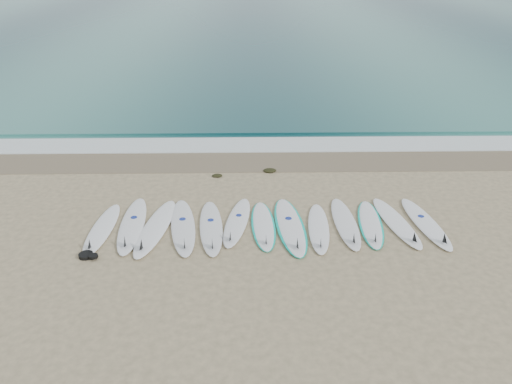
{
  "coord_description": "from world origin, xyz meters",
  "views": [
    {
      "loc": [
        -0.4,
        -10.64,
        6.24
      ],
      "look_at": [
        -0.19,
        1.08,
        0.4
      ],
      "focal_mm": 35.0,
      "sensor_mm": 36.0,
      "label": 1
    }
  ],
  "objects_px": {
    "surfboard_6": "(263,226)",
    "leash_coil": "(88,255)",
    "surfboard_0": "(101,230)",
    "surfboard_12": "(427,224)"
  },
  "relations": [
    {
      "from": "surfboard_12",
      "to": "leash_coil",
      "type": "relative_size",
      "value": 5.86
    },
    {
      "from": "surfboard_0",
      "to": "leash_coil",
      "type": "bearing_deg",
      "value": -88.53
    },
    {
      "from": "surfboard_0",
      "to": "surfboard_6",
      "type": "relative_size",
      "value": 1.03
    },
    {
      "from": "surfboard_0",
      "to": "surfboard_6",
      "type": "distance_m",
      "value": 3.93
    },
    {
      "from": "surfboard_6",
      "to": "surfboard_12",
      "type": "height_order",
      "value": "surfboard_12"
    },
    {
      "from": "surfboard_6",
      "to": "leash_coil",
      "type": "relative_size",
      "value": 5.33
    },
    {
      "from": "surfboard_6",
      "to": "leash_coil",
      "type": "bearing_deg",
      "value": -164.96
    },
    {
      "from": "surfboard_0",
      "to": "leash_coil",
      "type": "distance_m",
      "value": 1.11
    },
    {
      "from": "surfboard_12",
      "to": "leash_coil",
      "type": "bearing_deg",
      "value": -178.14
    },
    {
      "from": "surfboard_6",
      "to": "surfboard_12",
      "type": "bearing_deg",
      "value": -2.65
    }
  ]
}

